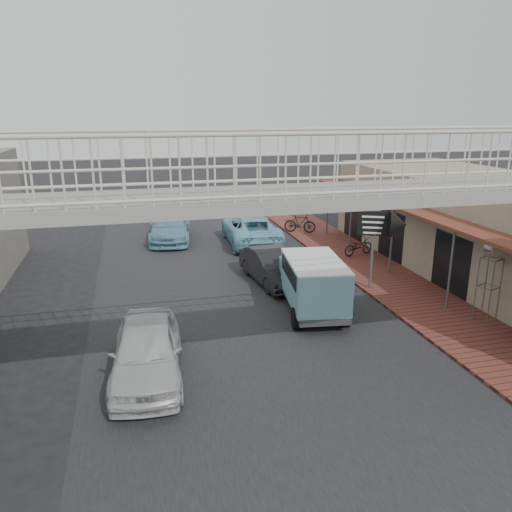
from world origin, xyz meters
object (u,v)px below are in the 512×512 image
dark_sedan (272,266)px  angkot_van (313,278)px  motorcycle_far (300,223)px  motorcycle_near (358,246)px  arrow_sign (395,225)px  angkot_far (170,227)px  street_clock (493,252)px  white_hatchback (147,351)px  angkot_curb (251,229)px

dark_sedan → angkot_van: (0.49, -3.27, 0.55)m
motorcycle_far → motorcycle_near: bearing=-139.4°
angkot_van → arrow_sign: (3.61, 1.15, 1.38)m
dark_sedan → angkot_far: size_ratio=0.83×
angkot_van → street_clock: bearing=-16.0°
motorcycle_near → street_clock: street_clock is taller
angkot_van → street_clock: 5.73m
motorcycle_far → street_clock: bearing=-145.0°
dark_sedan → motorcycle_far: bearing=56.8°
white_hatchback → angkot_far: (1.78, 14.22, -0.03)m
angkot_far → angkot_van: (3.88, -11.16, 0.51)m
dark_sedan → angkot_curb: angkot_curb is taller
dark_sedan → angkot_van: angkot_van is taller
angkot_far → dark_sedan: bearing=-59.7°
arrow_sign → white_hatchback: bearing=-130.7°
white_hatchback → angkot_far: white_hatchback is taller
angkot_far → street_clock: bearing=-49.0°
angkot_van → street_clock: street_clock is taller
angkot_van → motorcycle_far: angkot_van is taller
white_hatchback → dark_sedan: bearing=55.2°
angkot_far → motorcycle_near: 9.92m
white_hatchback → dark_sedan: 8.16m
angkot_curb → arrow_sign: 9.19m
dark_sedan → angkot_curb: bearing=77.7°
angkot_far → angkot_van: size_ratio=1.20×
motorcycle_far → street_clock: street_clock is taller
dark_sedan → street_clock: bearing=-51.0°
motorcycle_near → arrow_sign: arrow_sign is taller
dark_sedan → angkot_far: bearing=106.7°
angkot_far → white_hatchback: bearing=-90.0°
angkot_far → arrow_sign: 12.65m
motorcycle_near → street_clock: size_ratio=0.58×
angkot_curb → motorcycle_far: angkot_curb is taller
angkot_far → motorcycle_far: 7.13m
angkot_far → motorcycle_near: (8.33, -5.38, -0.20)m
dark_sedan → angkot_curb: (0.62, 6.18, 0.08)m
motorcycle_near → street_clock: bearing=169.5°
street_clock → arrow_sign: size_ratio=0.91×
white_hatchback → angkot_curb: size_ratio=0.81×
white_hatchback → street_clock: street_clock is taller
angkot_far → arrow_sign: bearing=-46.1°
angkot_van → white_hatchback: bearing=-143.9°
angkot_van → motorcycle_near: bearing=60.2°
angkot_far → angkot_curb: bearing=-16.1°
dark_sedan → street_clock: size_ratio=1.46×
motorcycle_far → arrow_sign: (0.37, -9.56, 1.98)m
white_hatchback → angkot_van: 6.45m
angkot_far → angkot_van: angkot_van is taller
angkot_van → street_clock: size_ratio=1.47×
motorcycle_near → street_clock: (0.67, -8.04, 1.91)m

